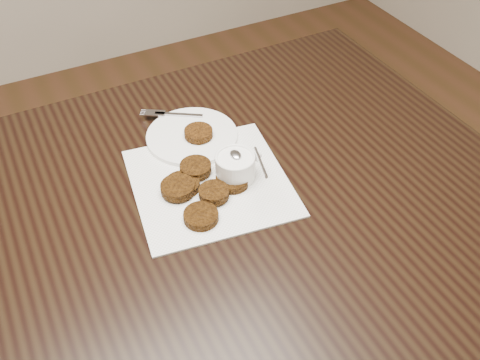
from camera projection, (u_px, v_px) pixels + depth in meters
name	position (u px, v px, depth m)	size (l,w,h in m)	color
table	(169.00, 334.00, 1.26)	(1.53, 0.98, 0.75)	black
napkin	(210.00, 182.00, 1.09)	(0.31, 0.31, 0.00)	white
sauce_ramekin	(235.00, 156.00, 1.06)	(0.11, 0.11, 0.12)	white
patty_cluster	(195.00, 187.00, 1.06)	(0.23, 0.23, 0.02)	#56300B
plate_with_patty	(192.00, 134.00, 1.19)	(0.20, 0.20, 0.03)	white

